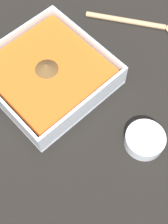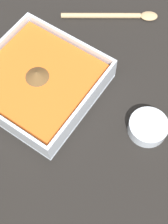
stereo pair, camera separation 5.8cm
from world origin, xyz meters
name	(u,v)px [view 1 (the left image)]	position (x,y,z in m)	size (l,w,h in m)	color
ground_plane	(74,88)	(0.00, 0.00, 0.00)	(4.00, 4.00, 0.00)	black
square_dish	(48,75)	(-0.03, 0.05, 0.02)	(0.22, 0.22, 0.06)	silver
spice_bowl	(145,140)	(0.02, -0.18, 0.01)	(0.07, 0.07, 0.03)	silver
wooden_spoon	(140,23)	(0.22, 0.02, 0.01)	(0.14, 0.20, 0.01)	tan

